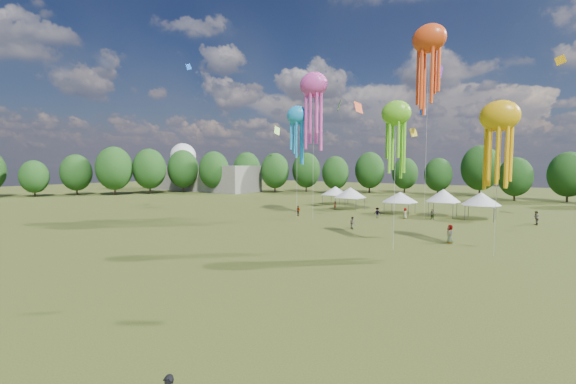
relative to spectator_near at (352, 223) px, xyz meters
The scene contains 9 objects.
ground 33.82m from the spectator_near, 85.87° to the right, with size 300.00×300.00×0.00m, color #384416.
spectator_near is the anchor object (origin of this frame).
spectators_far 11.82m from the spectator_near, 61.10° to the left, with size 32.55×19.71×1.93m.
festival_tents 19.55m from the spectator_near, 92.39° to the left, with size 32.94×12.74×4.38m.
show_kites 18.74m from the spectator_near, 85.78° to the left, with size 31.06×24.62×28.54m.
small_kites 30.53m from the spectator_near, 81.80° to the left, with size 77.15×50.13×46.11m.
treeline 29.40m from the spectator_near, 92.84° to the left, with size 201.57×95.24×13.43m.
hangar 79.46m from the spectator_near, 151.18° to the left, with size 40.00×12.00×8.00m, color gray.
radome 96.78m from the spectator_near, 152.64° to the left, with size 9.00×9.00×16.00m.
Camera 1 is at (16.16, -8.36, 8.10)m, focal length 22.41 mm.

